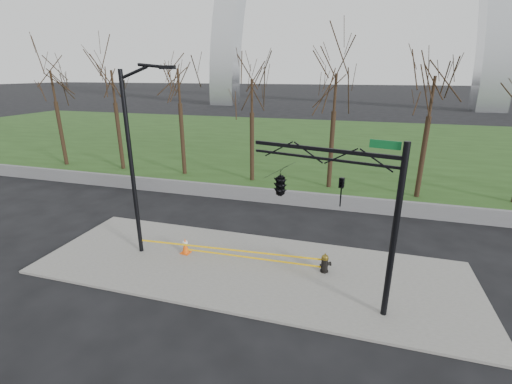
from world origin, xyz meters
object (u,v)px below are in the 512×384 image
(traffic_signal_mast, at_px, (300,186))
(street_light, at_px, (135,153))
(fire_hydrant, at_px, (325,263))
(traffic_cone, at_px, (185,246))

(traffic_signal_mast, bearing_deg, street_light, -172.44)
(fire_hydrant, height_order, traffic_signal_mast, traffic_signal_mast)
(fire_hydrant, height_order, street_light, street_light)
(fire_hydrant, distance_m, street_light, 9.09)
(traffic_cone, distance_m, street_light, 4.62)
(traffic_signal_mast, bearing_deg, traffic_cone, -178.41)
(fire_hydrant, bearing_deg, traffic_signal_mast, -148.93)
(traffic_cone, bearing_deg, fire_hydrant, 1.80)
(street_light, relative_size, traffic_signal_mast, 1.37)
(fire_hydrant, relative_size, street_light, 0.10)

